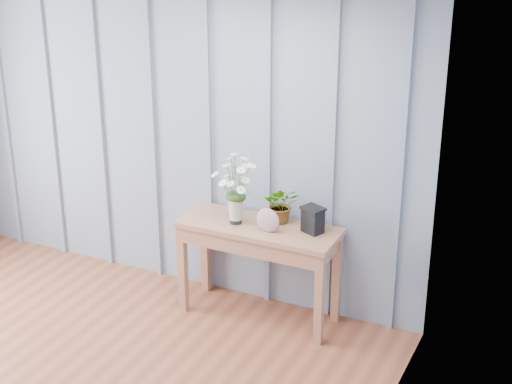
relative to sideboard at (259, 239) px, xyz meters
The scene contains 6 objects.
room_shell 1.90m from the sideboard, 126.13° to the right, with size 4.00×4.50×2.50m.
sideboard is the anchor object (origin of this frame).
daisy_vase 0.49m from the sideboard, 167.50° to the right, with size 0.38×0.29×0.54m.
spider_plant 0.31m from the sideboard, 44.90° to the left, with size 0.25×0.22×0.28m, color #1C3E18.
felt_disc_vessel 0.24m from the sideboard, 36.19° to the right, with size 0.18×0.05×0.18m, color #814968.
carved_box 0.46m from the sideboard, ahead, with size 0.19×0.18×0.19m.
Camera 1 is at (3.00, -2.74, 3.11)m, focal length 55.00 mm.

